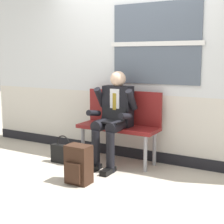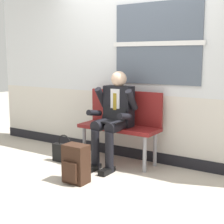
{
  "view_description": "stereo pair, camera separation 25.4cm",
  "coord_description": "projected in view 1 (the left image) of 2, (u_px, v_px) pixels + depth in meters",
  "views": [
    {
      "loc": [
        2.14,
        -3.61,
        1.48
      ],
      "look_at": [
        -0.02,
        0.17,
        0.75
      ],
      "focal_mm": 53.95,
      "sensor_mm": 36.0,
      "label": 1
    },
    {
      "loc": [
        2.35,
        -3.47,
        1.48
      ],
      "look_at": [
        -0.02,
        0.17,
        0.75
      ],
      "focal_mm": 53.95,
      "sensor_mm": 36.0,
      "label": 2
    }
  ],
  "objects": [
    {
      "name": "ground_plane",
      "position": [
        107.0,
        171.0,
        4.38
      ],
      "size": [
        18.0,
        18.0,
        0.0
      ],
      "primitive_type": "plane",
      "color": "#B2A899"
    },
    {
      "name": "backpack",
      "position": [
        78.0,
        165.0,
        3.92
      ],
      "size": [
        0.29,
        0.24,
        0.46
      ],
      "color": "#331E14",
      "rests_on": "ground"
    },
    {
      "name": "person_seated",
      "position": [
        113.0,
        115.0,
        4.49
      ],
      "size": [
        0.57,
        0.7,
        1.28
      ],
      "color": "black",
      "rests_on": "ground"
    },
    {
      "name": "bench_with_person",
      "position": [
        121.0,
        120.0,
        4.68
      ],
      "size": [
        1.13,
        0.42,
        1.0
      ],
      "color": "maroon",
      "rests_on": "ground"
    },
    {
      "name": "handbag",
      "position": [
        63.0,
        154.0,
        4.66
      ],
      "size": [
        0.38,
        0.09,
        0.4
      ],
      "color": "black",
      "rests_on": "ground"
    },
    {
      "name": "station_wall",
      "position": [
        133.0,
        53.0,
        4.74
      ],
      "size": [
        5.25,
        0.16,
        3.05
      ],
      "color": "silver",
      "rests_on": "ground"
    }
  ]
}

